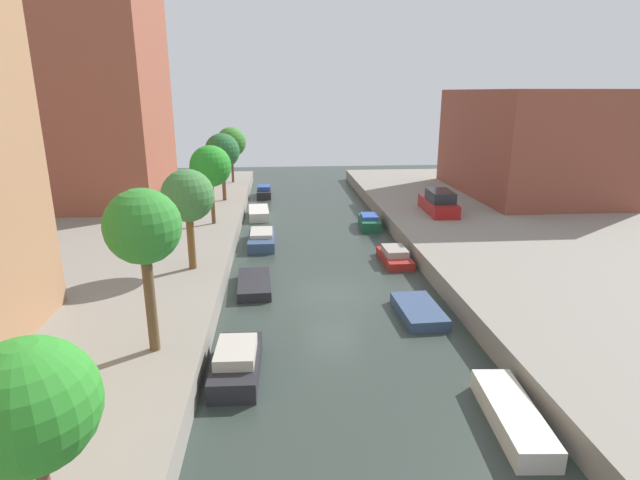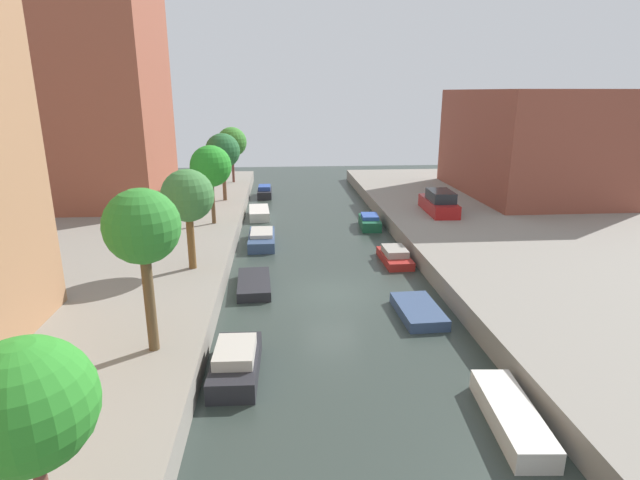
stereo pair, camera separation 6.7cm
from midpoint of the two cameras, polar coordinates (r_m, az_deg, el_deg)
The scene contains 20 objects.
ground_plane at distance 23.75m, azimuth 1.25°, elevation -6.13°, with size 84.00×84.00×0.00m, color #2D3833.
quay_right at distance 29.18m, azimuth 32.06°, elevation -3.33°, with size 20.00×64.00×1.00m, color gray.
apartment_tower_far at distance 41.69m, azimuth -25.57°, elevation 20.03°, with size 10.00×10.20×23.62m, color brown.
low_block_right at distance 44.97m, azimuth 22.47°, elevation 10.16°, with size 10.00×15.31×8.28m, color brown.
street_tree_0 at distance 9.89m, azimuth -30.19°, elevation -15.97°, with size 2.29×2.29×4.34m.
street_tree_1 at distance 16.30m, azimuth -19.50°, elevation 1.22°, with size 2.35×2.35×5.34m.
street_tree_2 at distance 24.01m, azimuth -14.80°, elevation 4.76°, with size 2.44×2.44×4.75m.
street_tree_3 at distance 32.33m, azimuth -12.34°, elevation 8.12°, with size 2.58×2.58×4.96m.
street_tree_4 at distance 39.45m, azimuth -11.05°, elevation 9.82°, with size 2.63×2.63×5.12m.
street_tree_5 at distance 47.53m, azimuth -10.05°, elevation 10.84°, with size 2.69×2.69×5.04m.
parked_car at distance 36.07m, azimuth 13.22°, elevation 4.08°, with size 1.88×4.85×1.58m.
moored_boat_left_1 at distance 17.46m, azimuth -9.52°, elevation -13.53°, with size 1.61×3.57×1.08m.
moored_boat_left_2 at distance 24.48m, azimuth -7.53°, elevation -4.96°, with size 1.69×3.59×0.47m.
moored_boat_left_3 at distance 31.39m, azimuth -6.68°, elevation 0.17°, with size 1.61×4.10×0.85m.
moored_boat_left_4 at distance 38.25m, azimuth -6.99°, elevation 3.05°, with size 1.64×3.58×0.67m.
moored_boat_left_5 at distance 45.78m, azimuth -6.38°, elevation 5.42°, with size 1.24×3.10×1.03m.
moored_boat_right_1 at distance 16.01m, azimuth 20.82°, elevation -18.09°, with size 1.50×3.98×0.63m.
moored_boat_right_2 at distance 21.86m, azimuth 11.02°, elevation -7.86°, with size 1.77×3.30×0.45m.
moored_boat_right_3 at distance 28.26m, azimuth 8.39°, elevation -1.83°, with size 1.47×3.30×0.82m.
moored_boat_right_4 at distance 35.26m, azimuth 5.56°, elevation 2.06°, with size 1.48×3.07×0.91m.
Camera 1 is at (-2.41, -21.80, 9.11)m, focal length 28.29 mm.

